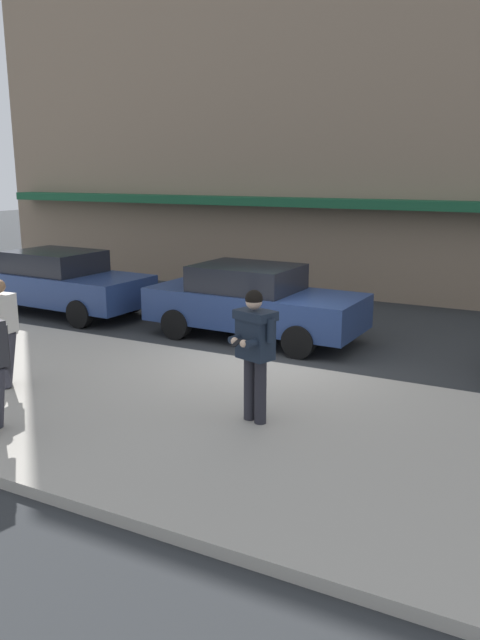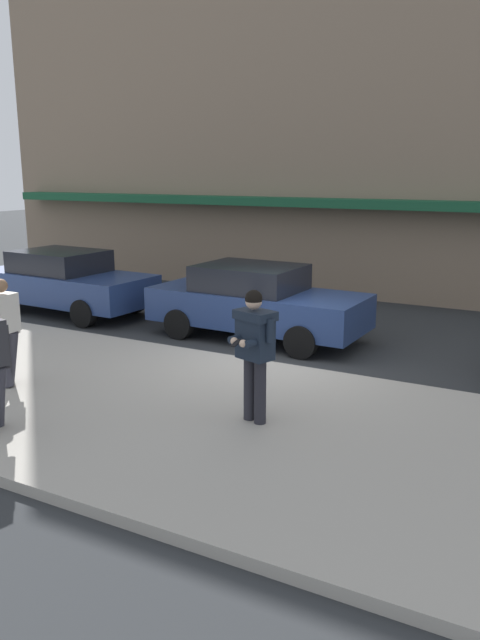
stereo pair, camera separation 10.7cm
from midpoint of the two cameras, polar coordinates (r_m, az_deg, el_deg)
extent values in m
plane|color=#2B2D30|center=(11.34, 3.33, -4.16)|extent=(80.00, 80.00, 0.00)
cube|color=#A8A399|center=(8.50, 1.23, -9.82)|extent=(32.00, 5.30, 0.14)
cube|color=silver|center=(11.02, 8.17, -4.79)|extent=(28.00, 0.12, 0.01)
cube|color=#84705B|center=(18.90, 18.63, 22.38)|extent=(28.00, 4.00, 13.14)
cube|color=#195133|center=(16.36, 16.09, 10.05)|extent=(26.60, 0.70, 0.24)
cube|color=navy|center=(15.89, -15.40, 2.98)|extent=(4.58, 2.03, 0.70)
cube|color=black|center=(15.92, -15.98, 5.19)|extent=(2.14, 1.73, 0.52)
cylinder|color=black|center=(15.61, -9.50, 1.80)|extent=(0.65, 0.25, 0.64)
cylinder|color=black|center=(14.39, -13.91, 0.59)|extent=(0.65, 0.25, 0.64)
cylinder|color=black|center=(17.53, -16.47, 2.70)|extent=(0.65, 0.25, 0.64)
cylinder|color=black|center=(16.45, -20.84, 1.68)|extent=(0.65, 0.25, 0.64)
cube|color=navy|center=(12.97, 1.84, 1.18)|extent=(4.55, 1.96, 0.70)
cube|color=black|center=(12.94, 1.16, 3.90)|extent=(2.12, 1.70, 0.52)
cylinder|color=black|center=(13.24, 8.92, -0.28)|extent=(0.65, 0.24, 0.64)
cylinder|color=black|center=(11.71, 5.85, -2.01)|extent=(0.65, 0.24, 0.64)
cylinder|color=black|center=(14.45, -1.43, 1.04)|extent=(0.65, 0.24, 0.64)
cylinder|color=black|center=(13.06, -5.36, -0.36)|extent=(0.65, 0.24, 0.64)
cylinder|color=#23232B|center=(8.31, 2.23, -6.58)|extent=(0.16, 0.16, 0.88)
cylinder|color=#23232B|center=(8.44, 1.24, -6.25)|extent=(0.16, 0.16, 0.88)
cube|color=#192333|center=(8.15, 1.77, -1.39)|extent=(0.53, 0.42, 0.64)
cube|color=#192333|center=(8.09, 1.78, 0.46)|extent=(0.60, 0.48, 0.12)
cylinder|color=#192333|center=(7.94, 3.17, -0.98)|extent=(0.11, 0.11, 0.30)
cylinder|color=#192333|center=(7.95, 1.73, -2.07)|extent=(0.19, 0.32, 0.10)
sphere|color=beige|center=(7.90, 0.67, -2.16)|extent=(0.10, 0.10, 0.10)
cylinder|color=#192333|center=(8.31, 0.44, -0.31)|extent=(0.11, 0.11, 0.30)
cylinder|color=#192333|center=(8.15, 0.23, -1.67)|extent=(0.19, 0.32, 0.10)
sphere|color=beige|center=(8.01, -0.15, -1.94)|extent=(0.10, 0.10, 0.10)
cube|color=black|center=(7.93, 0.05, -2.11)|extent=(0.11, 0.16, 0.07)
sphere|color=beige|center=(8.02, 1.64, 1.75)|extent=(0.22, 0.22, 0.22)
sphere|color=black|center=(8.02, 1.64, 1.96)|extent=(0.23, 0.23, 0.23)
cylinder|color=#33333D|center=(10.47, -19.89, -3.21)|extent=(0.33, 0.17, 0.87)
cylinder|color=#33333D|center=(10.35, -20.58, -3.46)|extent=(0.33, 0.17, 0.87)
cube|color=silver|center=(10.23, -20.56, 0.59)|extent=(0.30, 0.44, 0.60)
cylinder|color=silver|center=(10.42, -19.55, 0.44)|extent=(0.10, 0.10, 0.58)
sphere|color=#8C6647|center=(10.15, -20.76, 2.95)|extent=(0.21, 0.21, 0.21)
cylinder|color=#2D2D33|center=(8.61, -20.27, -2.25)|extent=(0.10, 0.10, 0.58)
camera|label=1|loc=(0.05, -89.63, 0.09)|focal=35.00mm
camera|label=2|loc=(0.05, 90.37, -0.09)|focal=35.00mm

